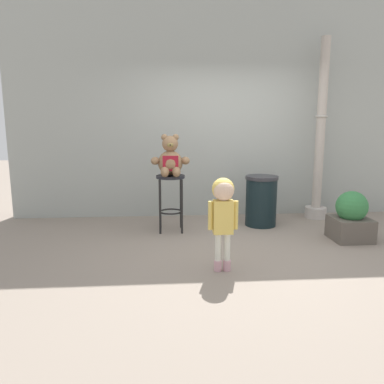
{
  "coord_description": "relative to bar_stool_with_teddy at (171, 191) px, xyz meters",
  "views": [
    {
      "loc": [
        -0.95,
        -4.29,
        1.53
      ],
      "look_at": [
        -0.6,
        0.26,
        0.69
      ],
      "focal_mm": 34.69,
      "sensor_mm": 36.0,
      "label": 1
    }
  ],
  "objects": [
    {
      "name": "ground_plane",
      "position": [
        0.86,
        -0.93,
        -0.58
      ],
      "size": [
        24.0,
        24.0,
        0.0
      ],
      "primitive_type": "plane",
      "color": "gray"
    },
    {
      "name": "child_walking",
      "position": [
        0.51,
        -1.53,
        0.14
      ],
      "size": [
        0.31,
        0.25,
        0.99
      ],
      "rotation": [
        0.0,
        0.0,
        -3.01
      ],
      "color": "#C7949F",
      "rests_on": "ground_plane"
    },
    {
      "name": "building_wall",
      "position": [
        0.86,
        1.04,
        1.4
      ],
      "size": [
        6.85,
        0.3,
        3.97
      ],
      "primitive_type": "cube",
      "color": "#9BA099",
      "rests_on": "ground_plane"
    },
    {
      "name": "teddy_bear",
      "position": [
        -0.0,
        -0.03,
        0.44
      ],
      "size": [
        0.54,
        0.49,
        0.58
      ],
      "color": "#8D6B4A",
      "rests_on": "bar_stool_with_teddy"
    },
    {
      "name": "lamppost",
      "position": [
        2.4,
        0.57,
        0.55
      ],
      "size": [
        0.34,
        0.34,
        2.85
      ],
      "color": "#B6AEA7",
      "rests_on": "ground_plane"
    },
    {
      "name": "bar_stool_with_teddy",
      "position": [
        0.0,
        0.0,
        0.0
      ],
      "size": [
        0.41,
        0.41,
        0.81
      ],
      "color": "#212229",
      "rests_on": "ground_plane"
    },
    {
      "name": "planter_with_shrub",
      "position": [
        2.38,
        -0.62,
        -0.28
      ],
      "size": [
        0.48,
        0.48,
        0.66
      ],
      "color": "#5A5148",
      "rests_on": "ground_plane"
    },
    {
      "name": "trash_bin",
      "position": [
        1.37,
        0.19,
        -0.2
      ],
      "size": [
        0.49,
        0.49,
        0.76
      ],
      "color": "black",
      "rests_on": "ground_plane"
    }
  ]
}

